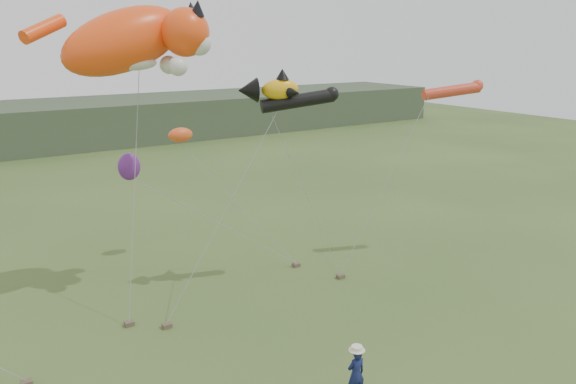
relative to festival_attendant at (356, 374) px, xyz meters
name	(u,v)px	position (x,y,z in m)	size (l,w,h in m)	color
ground	(325,361)	(0.43, 1.99, -0.78)	(120.00, 120.00, 0.00)	#385123
headland	(9,129)	(-2.68, 46.68, 1.14)	(90.00, 13.00, 4.00)	#2D3D28
festival_attendant	(356,374)	(0.00, 0.00, 0.00)	(0.57, 0.38, 1.57)	#131A47
sandbag_anchors	(208,309)	(-1.21, 7.17, -0.70)	(12.88, 3.40, 0.16)	brown
cat_kite	(138,40)	(-2.20, 10.17, 9.07)	(6.37, 3.40, 3.54)	#FA4711
fish_kite	(268,89)	(2.02, 7.99, 7.26)	(2.55, 1.69, 1.25)	#E7AA10
tube_kites	(375,95)	(6.67, 7.14, 6.85)	(10.48, 2.52, 1.03)	black
misc_kites	(152,153)	(-1.19, 12.35, 4.41)	(3.74, 1.58, 1.85)	#E7531F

